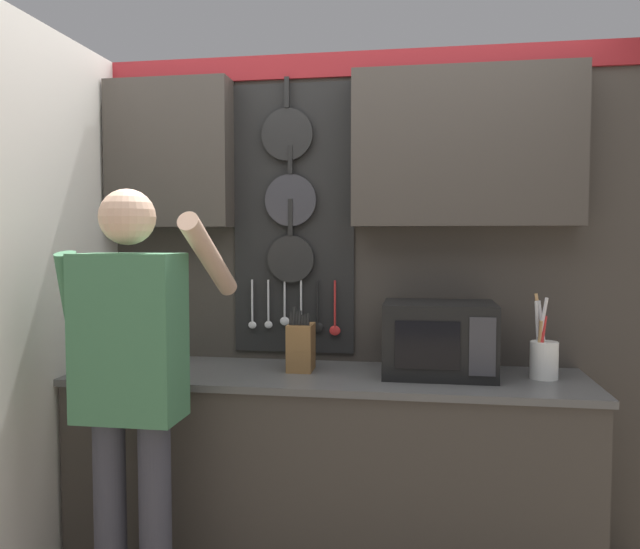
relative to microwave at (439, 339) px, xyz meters
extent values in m
cube|color=#38332D|center=(-0.48, -0.04, -0.62)|extent=(2.19, 0.57, 0.88)
cube|color=#4C4C4C|center=(-0.48, -0.04, -0.17)|extent=(2.22, 0.60, 0.03)
cube|color=#38332D|center=(-0.48, 0.26, 0.12)|extent=(2.79, 0.04, 2.36)
cube|color=maroon|center=(-0.48, 0.23, 1.24)|extent=(2.75, 0.02, 0.11)
cube|color=#38332D|center=(-1.28, 0.16, 0.84)|extent=(0.60, 0.16, 0.70)
cube|color=#38332D|center=(0.11, 0.16, 0.84)|extent=(1.01, 0.16, 0.70)
cube|color=black|center=(-0.68, 0.23, 0.52)|extent=(0.58, 0.01, 1.28)
cylinder|color=black|center=(-0.71, 0.21, 0.92)|extent=(0.25, 0.02, 0.25)
cube|color=black|center=(-0.71, 0.20, 1.12)|extent=(0.02, 0.02, 0.14)
cylinder|color=#2D2D33|center=(-0.69, 0.21, 0.61)|extent=(0.25, 0.02, 0.25)
cube|color=black|center=(-0.69, 0.20, 0.80)|extent=(0.02, 0.02, 0.13)
cylinder|color=black|center=(-0.69, 0.21, 0.33)|extent=(0.22, 0.02, 0.22)
cube|color=black|center=(-0.69, 0.20, 0.53)|extent=(0.02, 0.02, 0.17)
cylinder|color=silver|center=(-0.88, 0.21, 0.13)|extent=(0.01, 0.01, 0.21)
ellipsoid|color=silver|center=(-0.88, 0.21, 0.01)|extent=(0.04, 0.01, 0.04)
cylinder|color=silver|center=(-0.80, 0.21, 0.13)|extent=(0.01, 0.01, 0.21)
ellipsoid|color=silver|center=(-0.80, 0.21, 0.02)|extent=(0.04, 0.01, 0.04)
cylinder|color=silver|center=(-0.72, 0.21, 0.14)|extent=(0.01, 0.01, 0.18)
ellipsoid|color=silver|center=(-0.72, 0.21, 0.03)|extent=(0.05, 0.01, 0.04)
cylinder|color=silver|center=(-0.64, 0.21, 0.14)|extent=(0.01, 0.01, 0.18)
ellipsoid|color=silver|center=(-0.64, 0.21, 0.03)|extent=(0.06, 0.01, 0.05)
cylinder|color=black|center=(-0.56, 0.21, 0.13)|extent=(0.01, 0.01, 0.21)
ellipsoid|color=black|center=(-0.56, 0.21, 0.01)|extent=(0.05, 0.01, 0.05)
cylinder|color=red|center=(-0.48, 0.21, 0.12)|extent=(0.01, 0.01, 0.22)
ellipsoid|color=red|center=(-0.48, 0.21, -0.01)|extent=(0.05, 0.01, 0.05)
cube|color=silver|center=(-1.61, -0.46, 0.12)|extent=(0.04, 1.60, 2.36)
cube|color=black|center=(0.00, 0.00, 0.00)|extent=(0.47, 0.34, 0.31)
cube|color=black|center=(-0.05, -0.17, 0.00)|extent=(0.26, 0.01, 0.20)
cube|color=#333338|center=(0.16, -0.17, 0.00)|extent=(0.10, 0.01, 0.24)
cube|color=brown|center=(-0.60, 0.00, -0.05)|extent=(0.11, 0.15, 0.21)
cylinder|color=black|center=(-0.64, -0.03, 0.08)|extent=(0.02, 0.03, 0.06)
cylinder|color=black|center=(-0.63, -0.03, 0.09)|extent=(0.02, 0.03, 0.08)
cylinder|color=black|center=(-0.62, -0.03, 0.08)|extent=(0.02, 0.03, 0.06)
cylinder|color=black|center=(-0.60, -0.03, 0.08)|extent=(0.02, 0.03, 0.07)
cylinder|color=black|center=(-0.59, -0.03, 0.07)|extent=(0.02, 0.02, 0.05)
cylinder|color=black|center=(-0.58, -0.03, 0.07)|extent=(0.02, 0.02, 0.05)
cylinder|color=black|center=(-0.57, -0.03, 0.08)|extent=(0.02, 0.02, 0.05)
cylinder|color=white|center=(0.43, 0.00, -0.08)|extent=(0.12, 0.12, 0.16)
cylinder|color=silver|center=(0.43, 0.00, 0.04)|extent=(0.05, 0.02, 0.27)
cylinder|color=tan|center=(0.41, -0.01, 0.00)|extent=(0.02, 0.05, 0.19)
cylinder|color=tan|center=(0.42, 0.00, 0.05)|extent=(0.05, 0.06, 0.29)
cylinder|color=red|center=(0.42, -0.02, 0.01)|extent=(0.04, 0.03, 0.21)
cylinder|color=silver|center=(0.41, 0.00, 0.04)|extent=(0.04, 0.06, 0.27)
cylinder|color=black|center=(0.41, 0.01, 0.02)|extent=(0.03, 0.05, 0.22)
cylinder|color=silver|center=(0.42, -0.01, 0.05)|extent=(0.05, 0.06, 0.28)
cylinder|color=#383842|center=(-1.23, -0.56, -0.65)|extent=(0.12, 0.12, 0.82)
cylinder|color=#383842|center=(-1.05, -0.56, -0.65)|extent=(0.12, 0.12, 0.82)
cube|color=#3D704C|center=(-1.14, -0.56, 0.07)|extent=(0.38, 0.22, 0.62)
sphere|color=#DBAD8E|center=(-1.14, -0.56, 0.51)|extent=(0.21, 0.21, 0.21)
cylinder|color=#3D704C|center=(-1.37, -0.53, 0.11)|extent=(0.08, 0.22, 0.55)
cylinder|color=#DBAD8E|center=(-0.91, -0.32, 0.36)|extent=(0.08, 0.51, 0.35)
camera|label=1|loc=(-0.09, -2.70, 0.43)|focal=35.00mm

